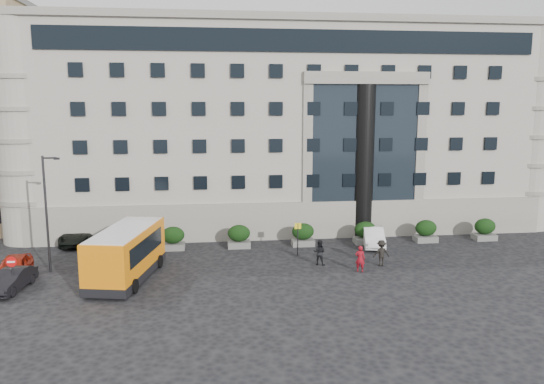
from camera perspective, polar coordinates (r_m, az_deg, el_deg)
The scene contains 23 objects.
ground at distance 35.35m, azimuth -4.82°, elevation -9.37°, with size 120.00×120.00×0.00m, color black.
civic_building at distance 55.93m, azimuth 0.48°, elevation 7.02°, with size 44.00×24.00×18.00m, color #A09B8E.
entrance_column at distance 45.89m, azimuth 9.79°, elevation 3.22°, with size 1.80×1.80×13.00m, color black.
apartment_far at distance 76.03m, azimuth -27.01°, elevation 8.16°, with size 13.00×13.00×22.00m, color #7E5D49.
hedge_a at distance 42.66m, azimuth -10.59°, elevation -4.89°, with size 1.80×1.26×1.84m.
hedge_b at distance 42.61m, azimuth -3.57°, elevation -4.76°, with size 1.80×1.26×1.84m.
hedge_c at distance 43.19m, azimuth 3.35°, elevation -4.57°, with size 1.80×1.26×1.84m.
hedge_d at distance 44.37m, azimuth 10.00°, elevation -4.31°, with size 1.80×1.26×1.84m.
hedge_e at distance 46.12m, azimuth 16.22°, elevation -4.03°, with size 1.80×1.26×1.84m.
hedge_f at distance 48.36m, azimuth 21.91°, elevation -3.72°, with size 1.80×1.26×1.84m.
street_lamp at distance 38.70m, azimuth -23.04°, elevation -1.75°, with size 1.16×0.18×8.00m.
bus_stop_sign at distance 40.17m, azimuth 2.79°, elevation -4.46°, with size 0.50×0.08×2.52m.
no_entry_sign at distance 35.91m, azimuth -26.19°, elevation -7.27°, with size 0.64×0.16×2.32m.
minibus at distance 36.07m, azimuth -15.40°, elevation -6.21°, with size 4.38×8.48×3.37m.
red_truck at distance 53.07m, azimuth -24.80°, elevation -2.04°, with size 3.43×6.13×3.13m.
parked_car_a at distance 39.00m, azimuth -26.03°, elevation -7.32°, with size 1.83×4.56×1.55m, color maroon.
parked_car_b at distance 36.79m, azimuth -26.17°, elevation -8.48°, with size 1.41×4.05×1.34m, color black.
parked_car_c at distance 47.74m, azimuth -19.35°, elevation -3.91°, with size 2.21×5.43×1.58m, color black.
parked_car_d at distance 46.65m, azimuth -20.04°, elevation -4.28°, with size 2.53×5.48×1.52m, color black.
white_taxi at distance 43.80m, azimuth 10.85°, elevation -4.76°, with size 1.59×4.57×1.51m, color white.
pedestrian_a at distance 37.03m, azimuth 9.46°, elevation -7.10°, with size 0.67×0.44×1.83m, color maroon.
pedestrian_b at distance 38.20m, azimuth 5.11°, elevation -6.49°, with size 0.89×0.69×1.83m, color black.
pedestrian_c at distance 38.64m, azimuth 11.67°, elevation -6.44°, with size 1.20×0.69×1.86m, color black.
Camera 1 is at (-0.98, -33.44, 11.40)m, focal length 35.00 mm.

